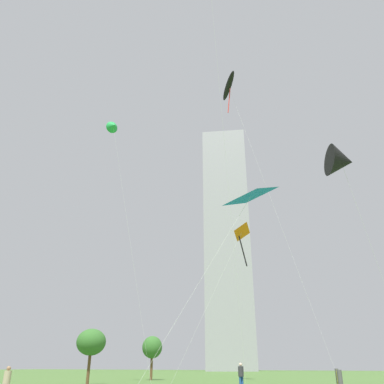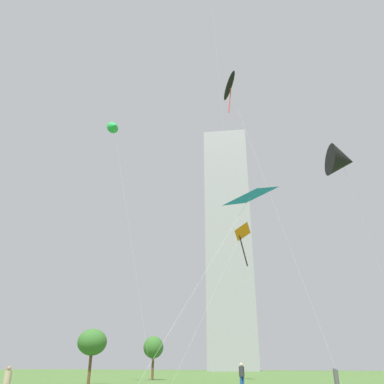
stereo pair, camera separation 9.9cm
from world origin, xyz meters
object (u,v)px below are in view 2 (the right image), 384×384
at_px(person_standing_1, 7,381).
at_px(kite_flying_1, 114,127).
at_px(person_standing_0, 242,374).
at_px(park_tree_1, 153,347).
at_px(kite_flying_0, 341,161).
at_px(distant_highrise_1, 230,247).
at_px(park_tree_0, 92,342).
at_px(kite_flying_3, 242,236).
at_px(kite_flying_4, 250,196).
at_px(kite_flying_5, 229,86).

xyz_separation_m(person_standing_1, kite_flying_1, (-7.03, 15.72, 26.26)).
height_order(person_standing_0, park_tree_1, park_tree_1).
height_order(kite_flying_0, distant_highrise_1, distant_highrise_1).
height_order(park_tree_0, park_tree_1, park_tree_1).
height_order(person_standing_0, kite_flying_1, kite_flying_1).
xyz_separation_m(kite_flying_3, distant_highrise_1, (-34.31, 99.11, 29.04)).
bearing_deg(kite_flying_3, park_tree_1, 136.04).
bearing_deg(park_tree_1, park_tree_0, -84.17).
xyz_separation_m(kite_flying_4, park_tree_0, (-18.48, 10.63, -7.08)).
relative_size(person_standing_0, kite_flying_4, 0.16).
distance_m(kite_flying_1, distant_highrise_1, 98.85).
bearing_deg(distant_highrise_1, kite_flying_3, -88.00).
bearing_deg(kite_flying_5, kite_flying_0, -38.75).
distance_m(person_standing_0, park_tree_0, 14.62).
bearing_deg(kite_flying_4, person_standing_0, 113.04).
distance_m(kite_flying_3, kite_flying_4, 8.83).
xyz_separation_m(park_tree_0, distant_highrise_1, (-18.93, 96.74, 36.49)).
xyz_separation_m(kite_flying_0, kite_flying_1, (-23.82, 3.42, 11.54)).
relative_size(kite_flying_4, kite_flying_5, 0.33).
bearing_deg(distant_highrise_1, kite_flying_5, -88.11).
height_order(person_standing_0, person_standing_1, person_standing_0).
relative_size(kite_flying_1, kite_flying_3, 2.38).
distance_m(kite_flying_1, kite_flying_4, 27.38).
height_order(kite_flying_3, park_tree_1, kite_flying_3).
height_order(kite_flying_4, kite_flying_5, kite_flying_5).
relative_size(person_standing_0, park_tree_1, 0.36).
bearing_deg(kite_flying_3, kite_flying_5, 110.23).
bearing_deg(kite_flying_3, distant_highrise_1, 109.09).
bearing_deg(person_standing_1, kite_flying_4, -102.10).
bearing_deg(kite_flying_5, kite_flying_3, -69.77).
distance_m(kite_flying_0, distant_highrise_1, 111.03).
xyz_separation_m(person_standing_1, kite_flying_5, (5.46, 21.39, 32.13)).
xyz_separation_m(kite_flying_3, kite_flying_5, (-3.16, 8.56, 22.07)).
bearing_deg(kite_flying_4, distant_highrise_1, 109.21).
distance_m(park_tree_0, distant_highrise_1, 105.11).
bearing_deg(park_tree_1, kite_flying_0, -33.81).
bearing_deg(kite_flying_0, distant_highrise_1, 113.09).
distance_m(person_standing_1, park_tree_0, 16.84).
bearing_deg(park_tree_1, kite_flying_1, -85.07).
bearing_deg(kite_flying_0, park_tree_0, 172.98).
bearing_deg(person_standing_1, distant_highrise_1, -20.44).
bearing_deg(person_standing_0, kite_flying_5, -124.59).
distance_m(person_standing_0, kite_flying_3, 10.10).
bearing_deg(kite_flying_0, person_standing_0, 168.16).
xyz_separation_m(person_standing_1, kite_flying_3, (8.61, 12.82, 10.07)).
height_order(kite_flying_4, park_tree_1, kite_flying_4).
bearing_deg(kite_flying_5, park_tree_0, -153.13).
distance_m(person_standing_0, park_tree_1, 21.79).
bearing_deg(kite_flying_1, park_tree_1, 94.93).
bearing_deg(park_tree_0, kite_flying_3, -8.76).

